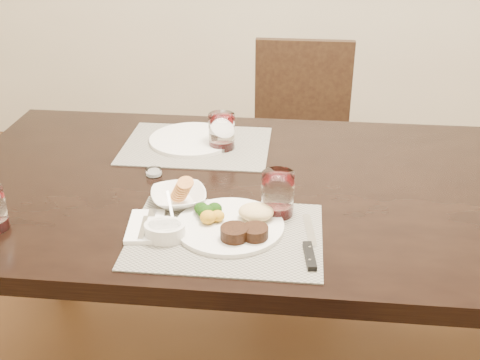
# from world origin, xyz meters

# --- Properties ---
(dining_table) EXTENTS (2.00, 1.00, 0.75)m
(dining_table) POSITION_xyz_m (0.00, 0.00, 0.67)
(dining_table) COLOR black
(dining_table) RESTS_ON ground
(chair_far) EXTENTS (0.42, 0.42, 0.90)m
(chair_far) POSITION_xyz_m (0.00, 0.93, 0.50)
(chair_far) COLOR black
(chair_far) RESTS_ON ground
(placemat_near) EXTENTS (0.46, 0.34, 0.00)m
(placemat_near) POSITION_xyz_m (-0.17, -0.28, 0.75)
(placemat_near) COLOR slate
(placemat_near) RESTS_ON dining_table
(placemat_far) EXTENTS (0.46, 0.34, 0.00)m
(placemat_far) POSITION_xyz_m (-0.33, 0.23, 0.75)
(placemat_far) COLOR slate
(placemat_far) RESTS_ON dining_table
(dinner_plate) EXTENTS (0.27, 0.27, 0.05)m
(dinner_plate) POSITION_xyz_m (-0.15, -0.26, 0.77)
(dinner_plate) COLOR silver
(dinner_plate) RESTS_ON placemat_near
(napkin_fork) EXTENTS (0.10, 0.16, 0.01)m
(napkin_fork) POSITION_xyz_m (-0.37, -0.28, 0.76)
(napkin_fork) COLOR white
(napkin_fork) RESTS_ON placemat_near
(steak_knife) EXTENTS (0.04, 0.24, 0.01)m
(steak_knife) POSITION_xyz_m (0.03, -0.33, 0.76)
(steak_knife) COLOR silver
(steak_knife) RESTS_ON placemat_near
(cracker_bowl) EXTENTS (0.18, 0.18, 0.06)m
(cracker_bowl) POSITION_xyz_m (-0.31, -0.14, 0.77)
(cracker_bowl) COLOR silver
(cracker_bowl) RESTS_ON placemat_near
(sauce_ramekin) EXTENTS (0.10, 0.15, 0.08)m
(sauce_ramekin) POSITION_xyz_m (-0.31, -0.31, 0.78)
(sauce_ramekin) COLOR silver
(sauce_ramekin) RESTS_ON placemat_near
(wine_glass_near) EXTENTS (0.08, 0.08, 0.11)m
(wine_glass_near) POSITION_xyz_m (-0.05, -0.17, 0.80)
(wine_glass_near) COLOR silver
(wine_glass_near) RESTS_ON placemat_near
(far_plate) EXTENTS (0.27, 0.27, 0.01)m
(far_plate) POSITION_xyz_m (-0.35, 0.26, 0.76)
(far_plate) COLOR silver
(far_plate) RESTS_ON placemat_far
(wine_glass_far) EXTENTS (0.08, 0.08, 0.11)m
(wine_glass_far) POSITION_xyz_m (-0.25, 0.22, 0.80)
(wine_glass_far) COLOR silver
(wine_glass_far) RESTS_ON placemat_far
(salt_cellar) EXTENTS (0.05, 0.05, 0.02)m
(salt_cellar) POSITION_xyz_m (-0.42, 0.02, 0.76)
(salt_cellar) COLOR silver
(salt_cellar) RESTS_ON dining_table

